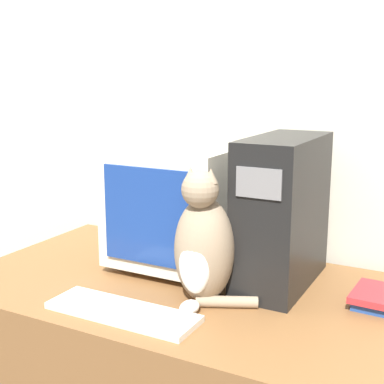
% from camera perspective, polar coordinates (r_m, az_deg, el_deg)
% --- Properties ---
extents(wall_back, '(7.00, 0.05, 2.50)m').
position_cam_1_polar(wall_back, '(2.06, 5.28, 8.10)').
color(wall_back, beige).
rests_on(wall_back, ground_plane).
extents(crt_monitor, '(0.41, 0.43, 0.42)m').
position_cam_1_polar(crt_monitor, '(1.85, -1.16, -1.32)').
color(crt_monitor, beige).
rests_on(crt_monitor, desk).
extents(computer_tower, '(0.19, 0.43, 0.47)m').
position_cam_1_polar(computer_tower, '(1.70, 9.63, -2.08)').
color(computer_tower, black).
rests_on(computer_tower, desk).
extents(keyboard, '(0.44, 0.14, 0.02)m').
position_cam_1_polar(keyboard, '(1.54, -7.44, -12.53)').
color(keyboard, silver).
rests_on(keyboard, desk).
extents(cat, '(0.26, 0.23, 0.41)m').
position_cam_1_polar(cat, '(1.56, 1.23, -5.76)').
color(cat, gray).
rests_on(cat, desk).
extents(book_stack, '(0.14, 0.18, 0.04)m').
position_cam_1_polar(book_stack, '(1.67, 19.06, -10.61)').
color(book_stack, '#234793').
rests_on(book_stack, desk).
extents(pen, '(0.14, 0.01, 0.01)m').
position_cam_1_polar(pen, '(1.70, -10.54, -10.43)').
color(pen, maroon).
rests_on(pen, desk).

